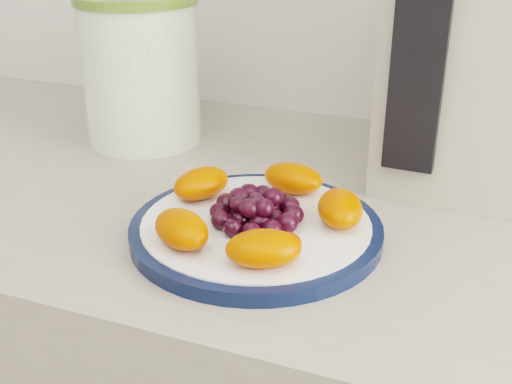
% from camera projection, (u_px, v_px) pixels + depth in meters
% --- Properties ---
extents(plate_rim, '(0.26, 0.26, 0.01)m').
position_uv_depth(plate_rim, '(256.00, 230.00, 0.65)').
color(plate_rim, '#0A1635').
rests_on(plate_rim, counter).
extents(plate_face, '(0.23, 0.23, 0.02)m').
position_uv_depth(plate_face, '(256.00, 229.00, 0.65)').
color(plate_face, white).
rests_on(plate_face, counter).
extents(canister, '(0.19, 0.19, 0.19)m').
position_uv_depth(canister, '(141.00, 74.00, 0.88)').
color(canister, '#456D17').
rests_on(canister, counter).
extents(appliance_body, '(0.19, 0.26, 0.32)m').
position_uv_depth(appliance_body, '(479.00, 44.00, 0.75)').
color(appliance_body, '#B6B29E').
rests_on(appliance_body, counter).
extents(appliance_panel, '(0.06, 0.02, 0.24)m').
position_uv_depth(appliance_panel, '(419.00, 60.00, 0.66)').
color(appliance_panel, black).
rests_on(appliance_panel, appliance_body).
extents(fruit_plate, '(0.22, 0.22, 0.03)m').
position_uv_depth(fruit_plate, '(257.00, 210.00, 0.64)').
color(fruit_plate, '#D43900').
rests_on(fruit_plate, plate_face).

